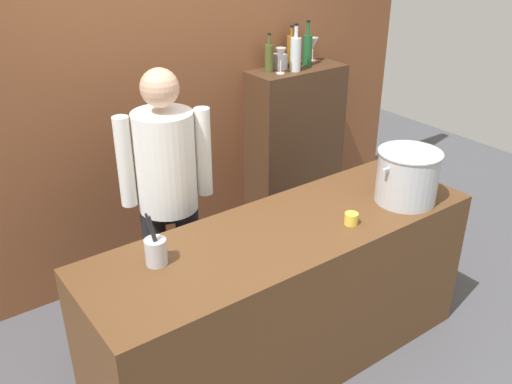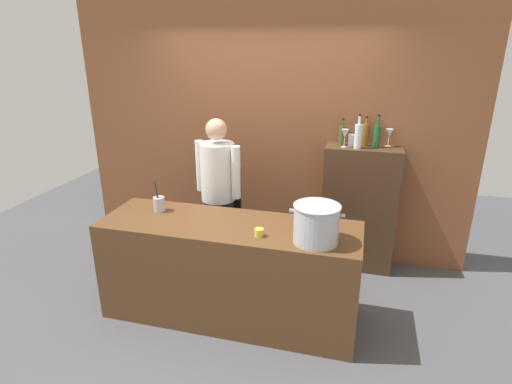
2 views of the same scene
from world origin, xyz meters
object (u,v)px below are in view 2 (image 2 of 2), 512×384
at_px(spice_tin_silver, 353,140).
at_px(stockpot_large, 316,224).
at_px(wine_glass_wide, 345,134).
at_px(wine_bottle_amber, 365,134).
at_px(utensil_crock, 159,204).
at_px(wine_glass_short, 389,134).
at_px(wine_bottle_green, 377,136).
at_px(chef, 219,187).
at_px(butter_jar, 259,232).
at_px(wine_bottle_clear, 358,136).
at_px(wine_bottle_olive, 342,135).

bearing_deg(spice_tin_silver, stockpot_large, -97.35).
bearing_deg(wine_glass_wide, wine_bottle_amber, 32.07).
relative_size(utensil_crock, wine_glass_short, 1.53).
height_order(wine_bottle_green, spice_tin_silver, wine_bottle_green).
relative_size(stockpot_large, wine_glass_wide, 2.27).
height_order(wine_bottle_green, wine_glass_wide, wine_bottle_green).
bearing_deg(wine_bottle_green, wine_glass_wide, -166.63).
distance_m(chef, stockpot_large, 1.36).
bearing_deg(butter_jar, chef, 127.31).
xyz_separation_m(chef, butter_jar, (0.64, -0.84, -0.03)).
xyz_separation_m(wine_glass_wide, wine_glass_short, (0.43, 0.14, -0.00)).
bearing_deg(wine_bottle_amber, chef, -157.03).
xyz_separation_m(chef, wine_bottle_amber, (1.38, 0.59, 0.50)).
relative_size(chef, wine_glass_short, 9.24).
xyz_separation_m(chef, wine_bottle_green, (1.50, 0.54, 0.50)).
height_order(stockpot_large, wine_bottle_green, wine_bottle_green).
relative_size(stockpot_large, wine_bottle_amber, 1.40).
bearing_deg(spice_tin_silver, wine_bottle_amber, 7.01).
height_order(wine_glass_wide, spice_tin_silver, wine_glass_wide).
distance_m(wine_bottle_clear, wine_bottle_green, 0.20).
xyz_separation_m(wine_bottle_clear, wine_bottle_amber, (0.07, 0.13, -0.01)).
height_order(stockpot_large, wine_bottle_olive, wine_bottle_olive).
relative_size(wine_glass_wide, wine_glass_short, 1.02).
distance_m(utensil_crock, wine_glass_short, 2.35).
relative_size(chef, wine_bottle_green, 5.06).
height_order(chef, wine_bottle_green, wine_bottle_green).
relative_size(wine_bottle_clear, wine_bottle_olive, 1.23).
bearing_deg(chef, wine_glass_short, -142.07).
distance_m(stockpot_large, wine_bottle_olive, 1.44).
distance_m(chef, wine_bottle_green, 1.67).
bearing_deg(stockpot_large, spice_tin_silver, 82.65).
xyz_separation_m(stockpot_large, wine_bottle_olive, (0.07, 1.38, 0.40)).
bearing_deg(wine_bottle_clear, wine_glass_wide, 177.70).
distance_m(chef, spice_tin_silver, 1.45).
distance_m(chef, wine_bottle_clear, 1.48).
distance_m(wine_bottle_clear, wine_glass_short, 0.33).
distance_m(stockpot_large, wine_glass_short, 1.59).
relative_size(wine_bottle_clear, wine_glass_wide, 1.83).
relative_size(stockpot_large, utensil_crock, 1.51).
relative_size(utensil_crock, wine_bottle_green, 0.84).
bearing_deg(chef, utensil_crock, 74.69).
distance_m(chef, wine_glass_short, 1.80).
relative_size(wine_bottle_olive, wine_bottle_amber, 0.92).
relative_size(wine_bottle_green, wine_glass_short, 1.82).
xyz_separation_m(stockpot_large, wine_glass_short, (0.53, 1.43, 0.43)).
relative_size(stockpot_large, wine_bottle_clear, 1.24).
height_order(wine_bottle_olive, spice_tin_silver, wine_bottle_olive).
bearing_deg(chef, butter_jar, 144.64).
bearing_deg(wine_bottle_amber, wine_bottle_green, -23.86).
xyz_separation_m(wine_bottle_amber, spice_tin_silver, (-0.12, -0.01, -0.06)).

